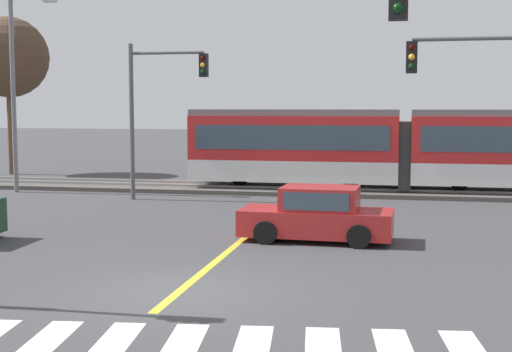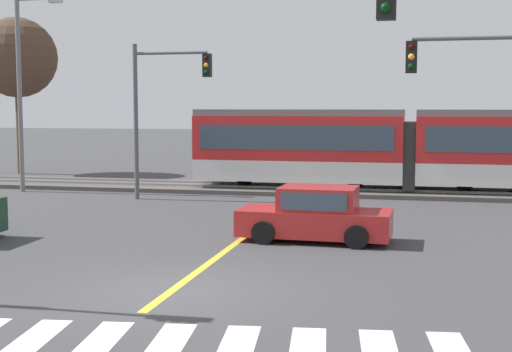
# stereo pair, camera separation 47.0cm
# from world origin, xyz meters

# --- Properties ---
(ground_plane) EXTENTS (200.00, 200.00, 0.00)m
(ground_plane) POSITION_xyz_m (0.00, 0.00, 0.00)
(ground_plane) COLOR #3D3D3F
(track_bed) EXTENTS (120.00, 4.00, 0.18)m
(track_bed) POSITION_xyz_m (0.00, 17.43, 0.09)
(track_bed) COLOR #4C4742
(track_bed) RESTS_ON ground
(rail_near) EXTENTS (120.00, 0.08, 0.10)m
(rail_near) POSITION_xyz_m (0.00, 16.71, 0.23)
(rail_near) COLOR #939399
(rail_near) RESTS_ON track_bed
(rail_far) EXTENTS (120.00, 0.08, 0.10)m
(rail_far) POSITION_xyz_m (0.00, 18.15, 0.23)
(rail_far) COLOR #939399
(rail_far) RESTS_ON track_bed
(light_rail_tram) EXTENTS (18.50, 2.64, 3.43)m
(light_rail_tram) POSITION_xyz_m (4.45, 17.43, 2.05)
(light_rail_tram) COLOR silver
(light_rail_tram) RESTS_ON track_bed
(crosswalk_stripe_4) EXTENTS (0.90, 2.85, 0.01)m
(crosswalk_stripe_4) POSITION_xyz_m (-1.09, -3.72, 0.00)
(crosswalk_stripe_4) COLOR silver
(crosswalk_stripe_4) RESTS_ON ground
(crosswalk_stripe_5) EXTENTS (0.90, 2.85, 0.01)m
(crosswalk_stripe_5) POSITION_xyz_m (0.00, -3.58, 0.00)
(crosswalk_stripe_5) COLOR silver
(crosswalk_stripe_5) RESTS_ON ground
(crosswalk_stripe_6) EXTENTS (0.90, 2.85, 0.01)m
(crosswalk_stripe_6) POSITION_xyz_m (1.09, -3.45, 0.00)
(crosswalk_stripe_6) COLOR silver
(crosswalk_stripe_6) RESTS_ON ground
(lane_centre_line) EXTENTS (0.20, 17.02, 0.01)m
(lane_centre_line) POSITION_xyz_m (0.00, 6.93, 0.00)
(lane_centre_line) COLOR gold
(lane_centre_line) RESTS_ON ground
(sedan_crossing) EXTENTS (4.25, 2.01, 1.52)m
(sedan_crossing) POSITION_xyz_m (2.06, 6.04, 0.70)
(sedan_crossing) COLOR #B22323
(sedan_crossing) RESTS_ON ground
(traffic_light_far_left) EXTENTS (3.25, 0.38, 6.21)m
(traffic_light_far_left) POSITION_xyz_m (-5.22, 13.40, 4.08)
(traffic_light_far_left) COLOR #515459
(traffic_light_far_left) RESTS_ON ground
(traffic_light_mid_right) EXTENTS (4.25, 0.38, 6.05)m
(traffic_light_mid_right) POSITION_xyz_m (7.12, 7.57, 4.04)
(traffic_light_mid_right) COLOR #515459
(traffic_light_mid_right) RESTS_ON ground
(street_lamp_west) EXTENTS (2.22, 0.28, 8.52)m
(street_lamp_west) POSITION_xyz_m (-11.98, 14.70, 4.84)
(street_lamp_west) COLOR slate
(street_lamp_west) RESTS_ON ground
(bare_tree_far_west) EXTENTS (4.38, 4.38, 8.61)m
(bare_tree_far_west) POSITION_xyz_m (-16.83, 22.20, 6.39)
(bare_tree_far_west) COLOR brown
(bare_tree_far_west) RESTS_ON ground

